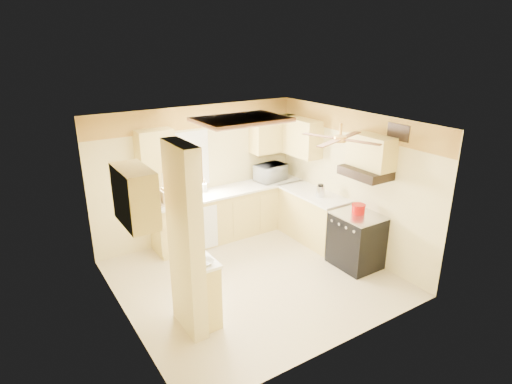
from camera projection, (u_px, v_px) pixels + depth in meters
floor at (254, 278)px, 6.82m from camera, size 4.00×4.00×0.00m
ceiling at (253, 123)px, 5.97m from camera, size 4.00×4.00×0.00m
wall_back at (198, 174)px, 7.90m from camera, size 4.00×0.00×4.00m
wall_front at (343, 257)px, 4.90m from camera, size 4.00×0.00×4.00m
wall_left at (120, 238)px, 5.38m from camera, size 0.00×3.80×3.80m
wall_right at (351, 183)px, 7.42m from camera, size 0.00×3.80×3.80m
wallpaper_border at (196, 117)px, 7.52m from camera, size 4.00×0.02×0.40m
partition_column at (185, 242)px, 5.27m from camera, size 0.20×0.70×2.50m
partition_ledge at (204, 292)px, 5.66m from camera, size 0.25×0.55×0.90m
ledge_top at (203, 260)px, 5.50m from camera, size 0.28×0.58×0.04m
lower_cabinets_back at (231, 213)px, 8.19m from camera, size 3.00×0.60×0.90m
lower_cabinets_right at (313, 217)px, 8.01m from camera, size 0.60×1.40×0.90m
countertop_back at (231, 190)px, 8.02m from camera, size 3.04×0.64×0.04m
countertop_right at (314, 194)px, 7.85m from camera, size 0.64×1.44×0.04m
dishwasher_panel at (203, 229)px, 7.57m from camera, size 0.58×0.02×0.80m
window at (185, 160)px, 7.66m from camera, size 0.92×0.02×1.02m
upper_cab_back_left at (155, 150)px, 7.12m from camera, size 0.60×0.35×0.70m
upper_cab_back_right at (273, 134)px, 8.35m from camera, size 0.90×0.35×0.70m
upper_cab_right at (299, 137)px, 8.11m from camera, size 0.35×1.00×0.70m
upper_cab_left_wall at (135, 196)px, 5.06m from camera, size 0.35×0.75×0.70m
upper_cab_over_stove at (371, 151)px, 6.66m from camera, size 0.35×0.76×0.52m
stove at (356, 240)px, 7.08m from camera, size 0.68×0.77×0.92m
range_hood at (365, 173)px, 6.72m from camera, size 0.50×0.76×0.14m
poster_menu at (191, 194)px, 5.13m from camera, size 0.02×0.42×0.57m
poster_nashville at (194, 243)px, 5.35m from camera, size 0.02×0.42×0.57m
ceiling_light_panel at (241, 120)px, 6.43m from camera, size 1.35×0.95×0.06m
ceiling_fan at (340, 139)px, 6.00m from camera, size 1.15×1.15×0.26m
vent_grate at (398, 132)px, 6.34m from camera, size 0.02×0.40×0.25m
microwave at (271, 172)px, 8.47m from camera, size 0.64×0.48×0.33m
bowl at (205, 262)px, 5.36m from camera, size 0.25×0.25×0.05m
dutch_oven at (358, 209)px, 6.97m from camera, size 0.23×0.23×0.15m
kettle at (320, 191)px, 7.62m from camera, size 0.15×0.15×0.23m
dish_rack at (167, 198)px, 7.34m from camera, size 0.45×0.35×0.25m
utensil_crock at (204, 188)px, 7.87m from camera, size 0.12×0.12×0.24m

